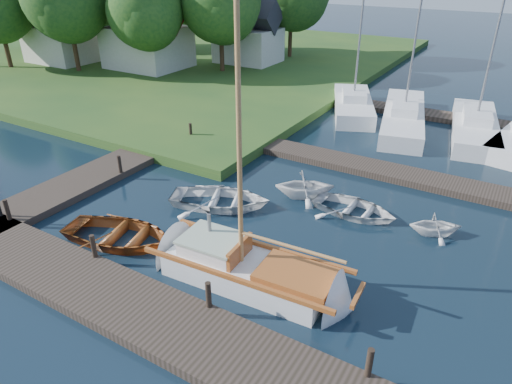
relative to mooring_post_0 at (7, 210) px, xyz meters
The scene contains 25 objects.
ground 9.04m from the mooring_post_0, 33.69° to the left, with size 160.00×160.00×0.00m, color black.
near_dock 7.59m from the mooring_post_0, ahead, with size 18.00×2.20×0.30m, color #2B231B.
left_dock 7.04m from the mooring_post_0, 94.09° to the left, with size 2.20×18.00×0.30m, color #2B231B.
far_dock 14.93m from the mooring_post_0, 50.44° to the left, with size 14.00×1.60×0.30m, color #2B231B.
shore 33.90m from the mooring_post_0, 127.21° to the left, with size 50.00×40.00×0.50m, color #24481D.
mooring_post_0 is the anchor object (origin of this frame).
mooring_post_1 4.50m from the mooring_post_0, ahead, with size 0.16×0.16×0.80m, color black.
mooring_post_2 9.00m from the mooring_post_0, ahead, with size 0.16×0.16×0.80m, color black.
mooring_post_3 13.50m from the mooring_post_0, ahead, with size 0.16×0.16×0.80m, color black.
mooring_post_4 5.02m from the mooring_post_0, 84.29° to the left, with size 0.16×0.16×0.80m, color black.
mooring_post_5 10.01m from the mooring_post_0, 87.14° to the left, with size 0.16×0.16×0.80m, color black.
sailboat 9.45m from the mooring_post_0, 11.12° to the left, with size 7.25×2.37×9.83m.
dinghy 4.43m from the mooring_post_0, 17.40° to the left, with size 2.92×4.08×0.85m, color #9C4C1E.
tender_a 7.74m from the mooring_post_0, 42.40° to the left, with size 2.79×3.91×0.81m, color silver.
tender_b 11.22m from the mooring_post_0, 42.66° to the left, with size 2.06×2.39×1.26m, color silver.
tender_c 12.81m from the mooring_post_0, 34.93° to the left, with size 2.32×3.24×0.67m, color silver.
tender_d 15.38m from the mooring_post_0, 28.96° to the left, with size 1.55×1.80×0.95m, color silver.
marina_boat_0 20.33m from the mooring_post_0, 73.03° to the left, with size 4.84×7.45×11.43m.
marina_boat_1 20.87m from the mooring_post_0, 63.56° to the left, with size 4.27×9.53×10.61m.
marina_boat_2 23.04m from the mooring_post_0, 55.31° to the left, with size 3.53×8.43×12.64m.
house_a 24.54m from the mooring_post_0, 120.76° to the left, with size 6.30×5.00×6.29m.
house_b 28.03m from the mooring_post_0, 137.17° to the left, with size 5.77×4.50×5.79m.
house_c 27.84m from the mooring_post_0, 103.54° to the left, with size 5.25×4.00×5.28m.
tree_2 22.22m from the mooring_post_0, 118.86° to the left, with size 5.83×5.75×7.82m.
tree_3 24.49m from the mooring_post_0, 105.74° to the left, with size 6.41×6.38×8.74m.
Camera 1 is at (7.58, -12.62, 8.89)m, focal length 32.00 mm.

